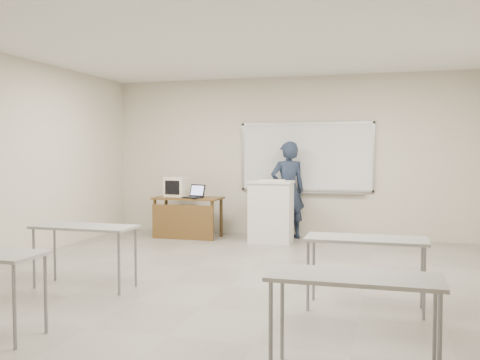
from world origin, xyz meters
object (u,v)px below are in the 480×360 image
(mouse, at_px, (199,196))
(crt_monitor, at_px, (178,187))
(whiteboard, at_px, (306,158))
(keyboard, at_px, (272,180))
(presenter, at_px, (288,190))
(instructor_desk, at_px, (186,210))
(podium, at_px, (271,211))
(laptop, at_px, (193,195))

(mouse, bearing_deg, crt_monitor, -178.06)
(whiteboard, bearing_deg, keyboard, -117.07)
(crt_monitor, distance_m, mouse, 0.48)
(mouse, distance_m, presenter, 1.64)
(keyboard, bearing_deg, instructor_desk, 167.01)
(crt_monitor, bearing_deg, instructor_desk, -35.59)
(mouse, relative_size, keyboard, 0.20)
(keyboard, bearing_deg, crt_monitor, 160.58)
(whiteboard, bearing_deg, mouse, -161.98)
(crt_monitor, xyz_separation_m, mouse, (0.45, -0.08, -0.16))
(whiteboard, relative_size, presenter, 1.39)
(instructor_desk, bearing_deg, presenter, 15.81)
(crt_monitor, bearing_deg, podium, 0.50)
(instructor_desk, height_order, podium, podium)
(instructor_desk, height_order, crt_monitor, crt_monitor)
(presenter, bearing_deg, crt_monitor, -22.20)
(podium, height_order, keyboard, keyboard)
(whiteboard, bearing_deg, crt_monitor, -167.00)
(podium, relative_size, presenter, 0.61)
(instructor_desk, bearing_deg, whiteboard, 20.94)
(whiteboard, distance_m, laptop, 2.21)
(crt_monitor, height_order, mouse, crt_monitor)
(keyboard, bearing_deg, whiteboard, 53.83)
(podium, distance_m, mouse, 1.43)
(podium, height_order, mouse, podium)
(whiteboard, xyz_separation_m, mouse, (-1.90, -0.62, -0.71))
(instructor_desk, relative_size, mouse, 13.58)
(instructor_desk, bearing_deg, keyboard, -3.23)
(crt_monitor, distance_m, presenter, 2.07)
(mouse, relative_size, presenter, 0.05)
(laptop, relative_size, presenter, 0.18)
(crt_monitor, bearing_deg, presenter, 14.53)
(laptop, bearing_deg, instructor_desk, -168.10)
(keyboard, bearing_deg, presenter, 65.98)
(keyboard, distance_m, presenter, 0.65)
(presenter, bearing_deg, mouse, -17.64)
(instructor_desk, bearing_deg, podium, 0.95)
(whiteboard, distance_m, mouse, 2.12)
(whiteboard, xyz_separation_m, laptop, (-1.95, -0.79, -0.67))
(podium, bearing_deg, crt_monitor, 171.89)
(presenter, bearing_deg, whiteboard, -164.95)
(laptop, relative_size, keyboard, 0.71)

